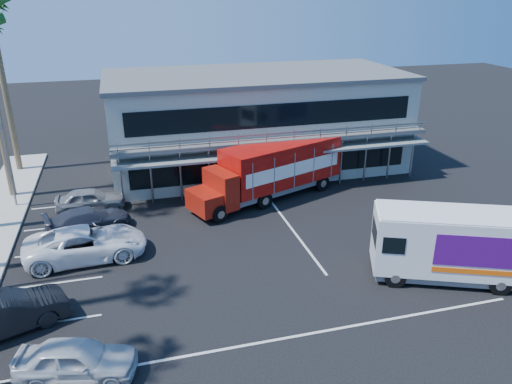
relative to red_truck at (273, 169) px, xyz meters
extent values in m
plane|color=black|center=(-2.29, -8.22, -2.04)|extent=(120.00, 120.00, 0.00)
cube|color=gray|center=(0.71, 6.78, 1.46)|extent=(22.00, 10.00, 7.00)
cube|color=#515454|center=(0.71, 6.78, 5.11)|extent=(22.40, 10.40, 0.30)
cube|color=#515454|center=(0.71, 1.18, 1.56)|extent=(22.00, 1.20, 0.25)
cube|color=gray|center=(0.71, 0.63, 2.06)|extent=(22.00, 0.08, 0.90)
cube|color=slate|center=(0.71, 0.88, 0.86)|extent=(22.00, 1.80, 0.15)
cube|color=black|center=(0.71, 1.76, -0.44)|extent=(20.00, 0.06, 1.60)
cube|color=black|center=(0.71, 1.76, 3.16)|extent=(20.00, 0.06, 1.60)
cylinder|color=brown|center=(-17.39, 10.28, 3.96)|extent=(0.44, 0.44, 12.00)
cylinder|color=gray|center=(-16.49, 2.78, 1.96)|extent=(0.14, 0.14, 8.00)
cube|color=maroon|center=(-4.92, -1.94, -0.98)|extent=(2.26, 2.77, 1.27)
cube|color=maroon|center=(-3.84, -1.52, -0.40)|extent=(1.96, 2.86, 2.23)
cube|color=black|center=(-3.84, -1.52, 0.24)|extent=(0.88, 2.12, 0.74)
cube|color=#B0130A|center=(0.71, 0.28, 0.29)|extent=(8.88, 5.59, 2.76)
cube|color=slate|center=(0.71, 0.28, -1.35)|extent=(8.73, 5.22, 0.32)
cube|color=white|center=(1.20, -0.96, 0.19)|extent=(7.28, 2.90, 0.90)
cube|color=white|center=(0.22, 1.52, 0.19)|extent=(7.28, 2.90, 0.90)
cylinder|color=black|center=(-4.20, -2.91, -1.49)|extent=(1.13, 0.67, 1.10)
cylinder|color=black|center=(-5.05, -0.74, -1.49)|extent=(1.13, 0.67, 1.10)
cylinder|color=black|center=(-1.04, -1.67, -1.49)|extent=(1.13, 0.67, 1.10)
cylinder|color=black|center=(-1.89, 0.51, -1.49)|extent=(1.13, 0.67, 1.10)
cylinder|color=black|center=(3.70, 0.21, -1.49)|extent=(1.13, 0.67, 1.10)
cylinder|color=black|center=(2.85, 2.38, -1.49)|extent=(1.13, 0.67, 1.10)
cube|color=silver|center=(5.21, -11.98, -0.04)|extent=(7.60, 5.07, 2.88)
cube|color=slate|center=(5.21, -11.98, -1.63)|extent=(7.24, 4.74, 0.36)
cube|color=black|center=(1.91, -10.59, 0.27)|extent=(0.84, 1.89, 0.98)
cube|color=silver|center=(5.21, -11.98, 1.44)|extent=(7.45, 4.97, 0.08)
cube|color=#490B6B|center=(5.49, -13.46, 0.17)|extent=(3.43, 1.47, 1.54)
cube|color=#490B6B|center=(6.46, -11.15, 0.17)|extent=(3.43, 1.47, 1.54)
cube|color=#F2590C|center=(5.49, -13.46, -0.86)|extent=(3.43, 1.46, 0.26)
cylinder|color=black|center=(2.42, -11.99, -1.55)|extent=(1.02, 0.64, 0.99)
cylinder|color=black|center=(3.26, -9.98, -1.55)|extent=(1.02, 0.64, 0.99)
cylinder|color=black|center=(6.78, -13.83, -1.55)|extent=(1.02, 0.64, 0.99)
cylinder|color=black|center=(7.63, -11.82, -1.55)|extent=(1.02, 0.64, 0.99)
imported|color=silver|center=(-11.79, -14.22, -1.30)|extent=(4.63, 2.70, 1.48)
imported|color=black|center=(-14.79, -10.72, -1.21)|extent=(5.39, 3.52, 1.68)
imported|color=white|center=(-11.79, -5.28, -1.19)|extent=(6.33, 3.21, 1.71)
imported|color=#2C2F3B|center=(-11.79, -2.00, -1.34)|extent=(5.17, 3.16, 1.40)
imported|color=gray|center=(-11.79, 1.06, -1.32)|extent=(4.25, 1.72, 1.45)
camera|label=1|loc=(-9.29, -29.81, 11.19)|focal=35.00mm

